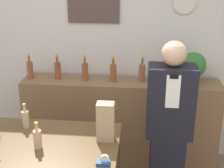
{
  "coord_description": "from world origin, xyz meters",
  "views": [
    {
      "loc": [
        0.38,
        -1.42,
        2.17
      ],
      "look_at": [
        0.13,
        1.15,
        1.19
      ],
      "focal_mm": 50.0,
      "sensor_mm": 36.0,
      "label": 1
    }
  ],
  "objects_px": {
    "shopkeeper": "(169,129)",
    "potted_plant": "(193,67)",
    "paper_bag": "(106,122)",
    "tape_dispenser": "(104,161)"
  },
  "relations": [
    {
      "from": "shopkeeper",
      "to": "potted_plant",
      "type": "bearing_deg",
      "value": 67.39
    },
    {
      "from": "paper_bag",
      "to": "tape_dispenser",
      "type": "bearing_deg",
      "value": -85.6
    },
    {
      "from": "potted_plant",
      "to": "tape_dispenser",
      "type": "height_order",
      "value": "potted_plant"
    },
    {
      "from": "paper_bag",
      "to": "tape_dispenser",
      "type": "distance_m",
      "value": 0.34
    },
    {
      "from": "potted_plant",
      "to": "tape_dispenser",
      "type": "xyz_separation_m",
      "value": [
        -0.76,
        -1.44,
        -0.22
      ]
    },
    {
      "from": "potted_plant",
      "to": "paper_bag",
      "type": "height_order",
      "value": "potted_plant"
    },
    {
      "from": "shopkeeper",
      "to": "paper_bag",
      "type": "distance_m",
      "value": 0.75
    },
    {
      "from": "potted_plant",
      "to": "tape_dispenser",
      "type": "relative_size",
      "value": 3.8
    },
    {
      "from": "paper_bag",
      "to": "tape_dispenser",
      "type": "xyz_separation_m",
      "value": [
        0.02,
        -0.31,
        -0.13
      ]
    },
    {
      "from": "paper_bag",
      "to": "tape_dispenser",
      "type": "height_order",
      "value": "paper_bag"
    }
  ]
}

